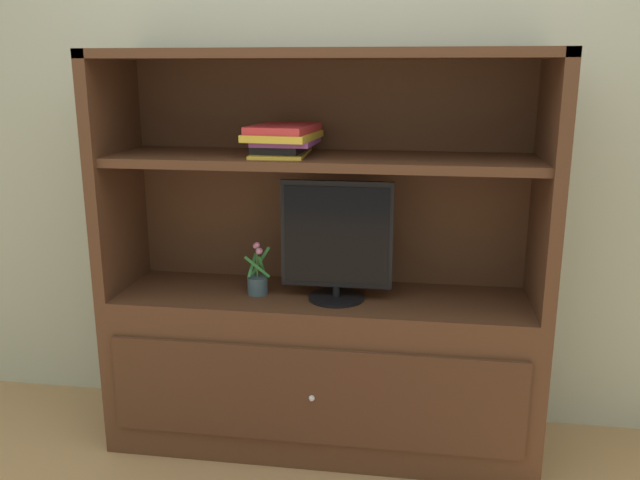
% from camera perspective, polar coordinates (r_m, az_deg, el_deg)
% --- Properties ---
extents(painted_rear_wall, '(6.00, 0.10, 2.80)m').
position_cam_1_polar(painted_rear_wall, '(2.97, 1.18, 10.85)').
color(painted_rear_wall, '#ADB29E').
rests_on(painted_rear_wall, ground_plane).
extents(media_console, '(1.79, 0.52, 1.66)m').
position_cam_1_polar(media_console, '(2.83, 0.17, -7.69)').
color(media_console, '#4C2D1C').
rests_on(media_console, ground_plane).
extents(tv_monitor, '(0.45, 0.23, 0.49)m').
position_cam_1_polar(tv_monitor, '(2.65, 1.44, -0.15)').
color(tv_monitor, black).
rests_on(tv_monitor, media_console).
extents(potted_plant, '(0.11, 0.09, 0.23)m').
position_cam_1_polar(potted_plant, '(2.78, -5.40, -3.61)').
color(potted_plant, '#384C56').
rests_on(potted_plant, media_console).
extents(magazine_stack, '(0.28, 0.36, 0.12)m').
position_cam_1_polar(magazine_stack, '(2.65, -3.20, 8.70)').
color(magazine_stack, gold).
rests_on(magazine_stack, media_console).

